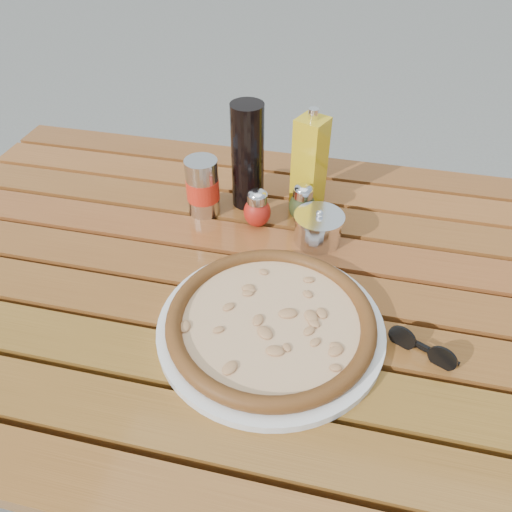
% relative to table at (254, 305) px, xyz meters
% --- Properties ---
extents(ground, '(60.00, 60.00, 0.00)m').
position_rel_table_xyz_m(ground, '(0.00, 0.00, -0.67)').
color(ground, slate).
rests_on(ground, ground).
extents(table, '(1.40, 0.90, 0.75)m').
position_rel_table_xyz_m(table, '(0.00, 0.00, 0.00)').
color(table, '#321B0B').
rests_on(table, ground).
extents(plate, '(0.46, 0.46, 0.01)m').
position_rel_table_xyz_m(plate, '(0.06, -0.12, 0.08)').
color(plate, silver).
rests_on(plate, table).
extents(pizza, '(0.46, 0.46, 0.03)m').
position_rel_table_xyz_m(pizza, '(0.06, -0.12, 0.10)').
color(pizza, '#F9DFB2').
rests_on(pizza, plate).
extents(pepper_shaker, '(0.06, 0.06, 0.08)m').
position_rel_table_xyz_m(pepper_shaker, '(-0.03, 0.15, 0.11)').
color(pepper_shaker, red).
rests_on(pepper_shaker, table).
extents(oregano_shaker, '(0.07, 0.07, 0.08)m').
position_rel_table_xyz_m(oregano_shaker, '(0.06, 0.19, 0.11)').
color(oregano_shaker, '#333B17').
rests_on(oregano_shaker, table).
extents(dark_bottle, '(0.07, 0.07, 0.22)m').
position_rel_table_xyz_m(dark_bottle, '(-0.06, 0.22, 0.19)').
color(dark_bottle, black).
rests_on(dark_bottle, table).
extents(soda_can, '(0.09, 0.09, 0.12)m').
position_rel_table_xyz_m(soda_can, '(-0.15, 0.17, 0.13)').
color(soda_can, silver).
rests_on(soda_can, table).
extents(olive_oil_cruet, '(0.07, 0.07, 0.21)m').
position_rel_table_xyz_m(olive_oil_cruet, '(0.06, 0.25, 0.17)').
color(olive_oil_cruet, gold).
rests_on(olive_oil_cruet, table).
extents(parmesan_tin, '(0.10, 0.10, 0.07)m').
position_rel_table_xyz_m(parmesan_tin, '(0.10, 0.13, 0.11)').
color(parmesan_tin, silver).
rests_on(parmesan_tin, table).
extents(sunglasses, '(0.11, 0.06, 0.04)m').
position_rel_table_xyz_m(sunglasses, '(0.29, -0.11, 0.09)').
color(sunglasses, black).
rests_on(sunglasses, table).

